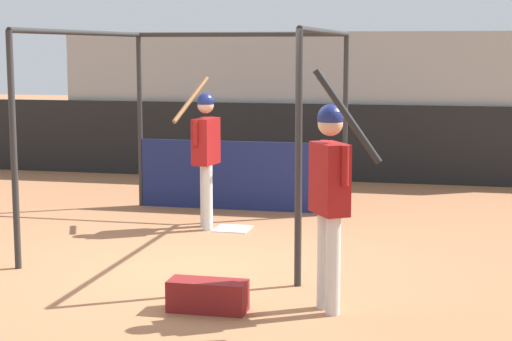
% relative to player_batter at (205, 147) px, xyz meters
% --- Properties ---
extents(ground_plane, '(60.00, 60.00, 0.00)m').
position_rel_player_batter_xyz_m(ground_plane, '(0.42, -2.07, -1.06)').
color(ground_plane, '#9E6642').
extents(outfield_wall, '(24.00, 0.12, 1.34)m').
position_rel_player_batter_xyz_m(outfield_wall, '(0.42, 4.30, -0.39)').
color(outfield_wall, black).
rests_on(outfield_wall, ground).
extents(bleacher_section, '(8.70, 2.40, 2.62)m').
position_rel_player_batter_xyz_m(bleacher_section, '(0.42, 5.56, 0.25)').
color(bleacher_section, '#9E9E99').
rests_on(bleacher_section, ground).
extents(batting_cage, '(3.08, 3.80, 2.53)m').
position_rel_player_batter_xyz_m(batting_cage, '(0.13, 0.49, 0.11)').
color(batting_cage, '#282828').
rests_on(batting_cage, ground).
extents(home_plate, '(0.44, 0.44, 0.02)m').
position_rel_player_batter_xyz_m(home_plate, '(0.36, -0.01, -1.05)').
color(home_plate, white).
rests_on(home_plate, ground).
extents(player_batter, '(0.57, 0.96, 1.94)m').
position_rel_player_batter_xyz_m(player_batter, '(0.00, 0.00, 0.00)').
color(player_batter, silver).
rests_on(player_batter, ground).
extents(player_waiting, '(0.68, 0.64, 2.16)m').
position_rel_player_batter_xyz_m(player_waiting, '(2.04, -3.16, 0.07)').
color(player_waiting, silver).
rests_on(player_waiting, ground).
extents(equipment_bag, '(0.70, 0.28, 0.28)m').
position_rel_player_batter_xyz_m(equipment_bag, '(0.99, -3.39, -0.92)').
color(equipment_bag, maroon).
rests_on(equipment_bag, ground).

